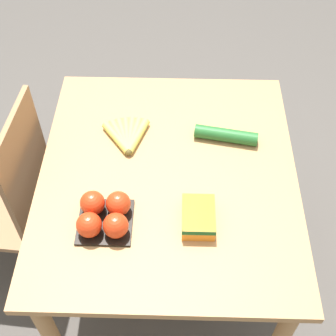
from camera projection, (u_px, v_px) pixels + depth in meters
ground_plane at (168, 272)px, 2.30m from camera, size 12.00×12.00×0.00m
dining_table at (168, 192)px, 1.79m from camera, size 1.07×0.94×0.78m
chair at (11, 200)px, 1.98m from camera, size 0.45×0.43×0.97m
banana_bunch at (127, 136)px, 1.80m from camera, size 0.19×0.19×0.03m
tomato_pack at (104, 215)px, 1.53m from camera, size 0.18×0.18×0.09m
carrot_bag at (198, 216)px, 1.54m from camera, size 0.15×0.11×0.06m
cucumber_near at (226, 135)px, 1.79m from camera, size 0.09×0.25×0.05m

